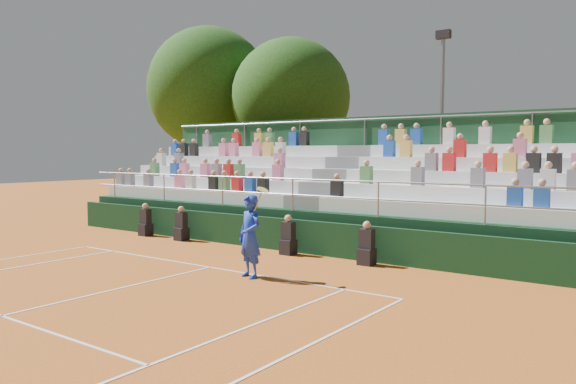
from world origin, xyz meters
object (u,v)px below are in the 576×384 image
Objects in this scene: tree_west at (209,89)px; tree_east at (291,98)px; tennis_player at (250,236)px; floodlight_mast at (442,112)px.

tree_east is at bearing 0.41° from tree_west.
tennis_player is 0.27× the size of floodlight_mast.
tree_west is at bearing 136.85° from tennis_player.
tree_west is at bearing 175.66° from floodlight_mast.
tree_west is at bearing -179.59° from tree_east.
floodlight_mast is at bearing -4.34° from tree_west.
tree_east is 8.76m from floodlight_mast.
tree_east is 1.11× the size of floodlight_mast.
floodlight_mast reaches higher than tennis_player.
tennis_player is 20.67m from tree_west.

